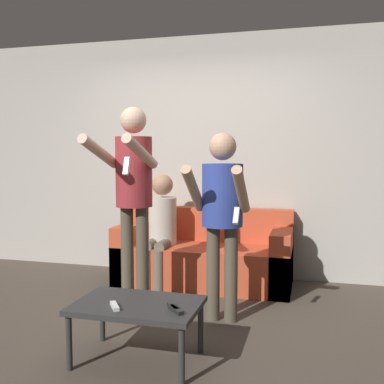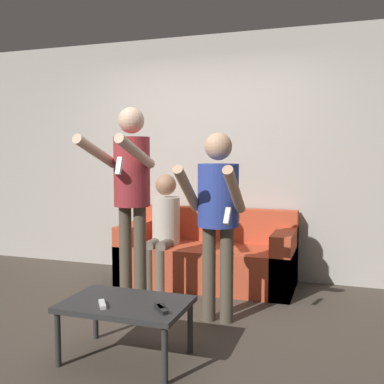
{
  "view_description": "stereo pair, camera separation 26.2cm",
  "coord_description": "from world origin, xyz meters",
  "px_view_note": "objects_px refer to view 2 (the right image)",
  "views": [
    {
      "loc": [
        1.23,
        -3.31,
        1.39
      ],
      "look_at": [
        0.15,
        0.75,
        1.02
      ],
      "focal_mm": 42.0,
      "sensor_mm": 36.0,
      "label": 1
    },
    {
      "loc": [
        1.48,
        -3.23,
        1.39
      ],
      "look_at": [
        0.15,
        0.75,
        1.02
      ],
      "focal_mm": 42.0,
      "sensor_mm": 36.0,
      "label": 2
    }
  ],
  "objects_px": {
    "person_standing_right": "(218,206)",
    "remote_far": "(159,306)",
    "person_standing_left": "(131,185)",
    "person_seated": "(164,224)",
    "couch": "(207,258)",
    "remote_mid": "(161,309)",
    "coffee_table": "(126,308)",
    "remote_near": "(102,304)"
  },
  "relations": [
    {
      "from": "person_seated",
      "to": "remote_mid",
      "type": "distance_m",
      "value": 1.97
    },
    {
      "from": "coffee_table",
      "to": "person_standing_right",
      "type": "bearing_deg",
      "value": 64.64
    },
    {
      "from": "couch",
      "to": "coffee_table",
      "type": "bearing_deg",
      "value": -90.49
    },
    {
      "from": "person_standing_right",
      "to": "remote_near",
      "type": "height_order",
      "value": "person_standing_right"
    },
    {
      "from": "person_standing_left",
      "to": "remote_mid",
      "type": "distance_m",
      "value": 1.35
    },
    {
      "from": "couch",
      "to": "person_seated",
      "type": "bearing_deg",
      "value": -162.68
    },
    {
      "from": "person_standing_right",
      "to": "coffee_table",
      "type": "bearing_deg",
      "value": -115.36
    },
    {
      "from": "couch",
      "to": "coffee_table",
      "type": "xyz_separation_m",
      "value": [
        -0.02,
        -1.87,
        0.08
      ]
    },
    {
      "from": "person_standing_left",
      "to": "person_seated",
      "type": "bearing_deg",
      "value": 93.7
    },
    {
      "from": "coffee_table",
      "to": "remote_mid",
      "type": "xyz_separation_m",
      "value": [
        0.29,
        -0.09,
        0.05
      ]
    },
    {
      "from": "person_standing_right",
      "to": "person_seated",
      "type": "distance_m",
      "value": 1.25
    },
    {
      "from": "person_standing_right",
      "to": "remote_far",
      "type": "height_order",
      "value": "person_standing_right"
    },
    {
      "from": "coffee_table",
      "to": "remote_far",
      "type": "relative_size",
      "value": 5.86
    },
    {
      "from": "remote_mid",
      "to": "person_seated",
      "type": "bearing_deg",
      "value": 111.6
    },
    {
      "from": "person_standing_right",
      "to": "remote_mid",
      "type": "bearing_deg",
      "value": -96.47
    },
    {
      "from": "couch",
      "to": "remote_mid",
      "type": "height_order",
      "value": "couch"
    },
    {
      "from": "person_standing_right",
      "to": "remote_mid",
      "type": "relative_size",
      "value": 11.76
    },
    {
      "from": "person_standing_left",
      "to": "remote_far",
      "type": "bearing_deg",
      "value": -54.56
    },
    {
      "from": "remote_far",
      "to": "person_standing_right",
      "type": "bearing_deg",
      "value": 81.22
    },
    {
      "from": "person_standing_right",
      "to": "coffee_table",
      "type": "height_order",
      "value": "person_standing_right"
    },
    {
      "from": "person_standing_left",
      "to": "remote_mid",
      "type": "bearing_deg",
      "value": -54.66
    },
    {
      "from": "remote_near",
      "to": "remote_mid",
      "type": "relative_size",
      "value": 1.09
    },
    {
      "from": "person_standing_right",
      "to": "remote_far",
      "type": "bearing_deg",
      "value": -98.78
    },
    {
      "from": "coffee_table",
      "to": "couch",
      "type": "bearing_deg",
      "value": 89.51
    },
    {
      "from": "coffee_table",
      "to": "remote_near",
      "type": "distance_m",
      "value": 0.18
    },
    {
      "from": "person_standing_left",
      "to": "remote_near",
      "type": "bearing_deg",
      "value": -74.73
    },
    {
      "from": "coffee_table",
      "to": "person_standing_left",
      "type": "bearing_deg",
      "value": 113.69
    },
    {
      "from": "couch",
      "to": "remote_mid",
      "type": "relative_size",
      "value": 13.8
    },
    {
      "from": "person_standing_left",
      "to": "person_standing_right",
      "type": "bearing_deg",
      "value": 0.4
    },
    {
      "from": "person_standing_right",
      "to": "remote_mid",
      "type": "distance_m",
      "value": 1.1
    },
    {
      "from": "remote_far",
      "to": "couch",
      "type": "bearing_deg",
      "value": 97.38
    },
    {
      "from": "couch",
      "to": "remote_near",
      "type": "xyz_separation_m",
      "value": [
        -0.12,
        -2.0,
        0.13
      ]
    },
    {
      "from": "coffee_table",
      "to": "remote_mid",
      "type": "relative_size",
      "value": 6.28
    },
    {
      "from": "couch",
      "to": "remote_near",
      "type": "relative_size",
      "value": 12.7
    },
    {
      "from": "person_standing_left",
      "to": "coffee_table",
      "type": "xyz_separation_m",
      "value": [
        0.37,
        -0.84,
        -0.76
      ]
    },
    {
      "from": "couch",
      "to": "person_seated",
      "type": "xyz_separation_m",
      "value": [
        -0.44,
        -0.14,
        0.36
      ]
    },
    {
      "from": "person_standing_right",
      "to": "person_seated",
      "type": "height_order",
      "value": "person_standing_right"
    },
    {
      "from": "person_standing_left",
      "to": "remote_mid",
      "type": "relative_size",
      "value": 13.47
    },
    {
      "from": "remote_near",
      "to": "remote_mid",
      "type": "height_order",
      "value": "same"
    },
    {
      "from": "person_standing_right",
      "to": "coffee_table",
      "type": "relative_size",
      "value": 1.87
    },
    {
      "from": "coffee_table",
      "to": "remote_near",
      "type": "relative_size",
      "value": 5.78
    },
    {
      "from": "person_seated",
      "to": "couch",
      "type": "bearing_deg",
      "value": 17.32
    }
  ]
}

